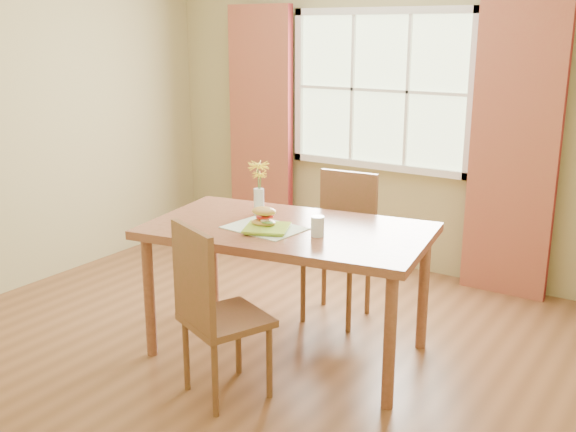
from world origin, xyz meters
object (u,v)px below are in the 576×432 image
(dining_table, at_px, (288,240))
(water_glass, at_px, (318,227))
(chair_near, at_px, (212,306))
(chair_far, at_px, (342,239))
(croissant_sandwich, at_px, (264,217))
(flower_vase, at_px, (259,183))

(dining_table, relative_size, water_glass, 15.49)
(dining_table, relative_size, chair_near, 1.82)
(chair_near, distance_m, chair_far, 1.41)
(dining_table, xyz_separation_m, croissant_sandwich, (-0.10, -0.11, 0.16))
(flower_vase, bearing_deg, croissant_sandwich, -49.65)
(flower_vase, bearing_deg, dining_table, -23.83)
(chair_far, bearing_deg, water_glass, -76.87)
(chair_far, relative_size, water_glass, 8.70)
(croissant_sandwich, distance_m, water_glass, 0.35)
(chair_near, relative_size, water_glass, 8.53)
(chair_near, relative_size, flower_vase, 2.90)
(chair_near, relative_size, chair_far, 0.98)
(chair_far, distance_m, water_glass, 0.88)
(croissant_sandwich, xyz_separation_m, water_glass, (0.35, 0.05, -0.02))
(chair_far, distance_m, flower_vase, 0.80)
(chair_far, relative_size, flower_vase, 2.96)
(chair_near, bearing_deg, chair_far, 111.40)
(flower_vase, bearing_deg, chair_far, 61.83)
(dining_table, distance_m, water_glass, 0.29)
(chair_near, height_order, water_glass, chair_near)
(dining_table, height_order, chair_near, chair_near)
(dining_table, xyz_separation_m, chair_near, (-0.03, -0.70, -0.19))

